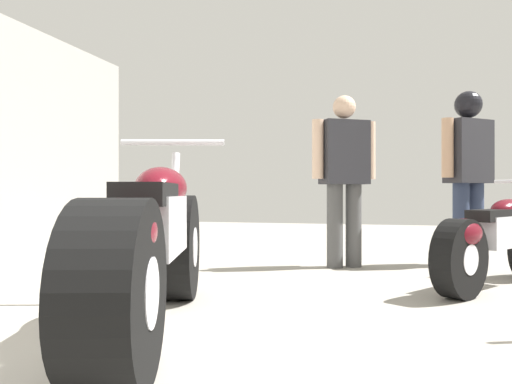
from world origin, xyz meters
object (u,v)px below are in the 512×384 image
Objects in this scene: mechanic_with_helmet at (468,161)px; motorcycle_black_naked at (496,241)px; motorcycle_maroon_cruiser at (152,247)px; mechanic_in_blue at (344,170)px.

motorcycle_black_naked is at bearing -88.26° from mechanic_with_helmet.
motorcycle_maroon_cruiser is at bearing -122.08° from mechanic_with_helmet.
motorcycle_maroon_cruiser is 1.32× the size of mechanic_with_helmet.
motorcycle_black_naked is (1.94, 1.80, -0.08)m from motorcycle_maroon_cruiser.
mechanic_in_blue reaches higher than motorcycle_black_naked.
motorcycle_maroon_cruiser is 1.37× the size of mechanic_in_blue.
motorcycle_maroon_cruiser is at bearing -137.12° from motorcycle_black_naked.
mechanic_with_helmet is (1.90, 3.03, 0.59)m from motorcycle_maroon_cruiser.
mechanic_with_helmet is at bearing 57.92° from motorcycle_maroon_cruiser.
mechanic_with_helmet reaches higher than motorcycle_maroon_cruiser.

